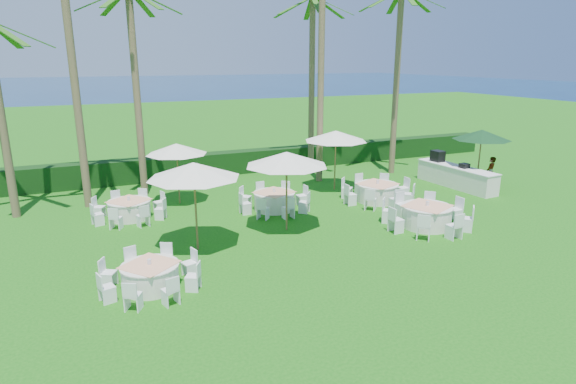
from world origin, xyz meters
name	(u,v)px	position (x,y,z in m)	size (l,w,h in m)	color
ground	(341,248)	(0.00, 0.00, 0.00)	(120.00, 120.00, 0.00)	#135A0F
hedge	(233,162)	(0.00, 12.00, 0.60)	(34.00, 1.00, 1.20)	black
ocean	(112,87)	(0.00, 102.00, 0.00)	(260.00, 260.00, 0.00)	#061F42
banquet_table_a	(150,276)	(-6.24, -0.44, 0.37)	(2.76, 2.76, 0.86)	silver
banquet_table_c	(427,216)	(4.02, 0.59, 0.44)	(3.29, 3.29, 0.99)	silver
banquet_table_d	(130,209)	(-6.11, 6.08, 0.39)	(2.89, 2.89, 0.89)	silver
banquet_table_e	(274,200)	(-0.43, 4.85, 0.40)	(3.03, 3.03, 0.92)	silver
banquet_table_f	(377,192)	(4.22, 4.17, 0.42)	(3.19, 3.19, 0.97)	silver
umbrella_a	(194,170)	(-4.40, 1.81, 2.69)	(3.01, 3.01, 2.95)	brown
umbrella_b	(287,159)	(-0.94, 2.38, 2.67)	(3.02, 3.02, 2.93)	brown
umbrella_c	(176,149)	(-3.89, 7.35, 2.42)	(2.61, 2.61, 2.65)	brown
umbrella_d	(336,136)	(3.46, 6.70, 2.61)	(2.99, 2.99, 2.86)	brown
umbrella_green	(482,135)	(10.24, 4.41, 2.57)	(2.76, 2.76, 2.82)	brown
buffet_table	(455,176)	(9.18, 4.77, 0.56)	(1.28, 4.53, 1.59)	silver
staff_person	(490,173)	(10.44, 3.80, 0.79)	(0.58, 0.38, 1.58)	gray
palm_a	(71,54)	(-7.57, 8.45, 6.31)	(4.19, 4.39, 11.64)	brown
palm_b	(136,86)	(-5.09, 9.49, 4.95)	(4.41, 4.06, 8.98)	brown
palm_c	(321,58)	(3.56, 8.53, 6.14)	(4.37, 4.24, 11.32)	brown
palm_d	(312,79)	(4.19, 10.79, 5.08)	(4.34, 4.30, 9.23)	brown
palm_e	(397,76)	(8.08, 8.55, 5.21)	(4.37, 4.25, 9.50)	brown
palm_f	(0,111)	(-10.27, 8.11, 4.19)	(4.40, 4.17, 7.51)	brown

